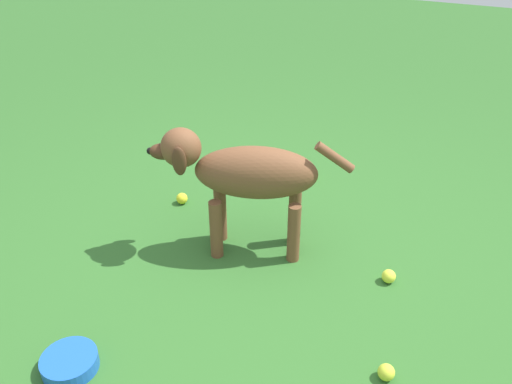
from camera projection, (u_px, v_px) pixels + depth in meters
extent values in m
plane|color=#2D6026|center=(277.00, 286.00, 2.45)|extent=(14.00, 14.00, 0.00)
ellipsoid|color=brown|center=(256.00, 173.00, 2.47)|extent=(0.42, 0.63, 0.26)
cylinder|color=brown|center=(216.00, 229.00, 2.57)|extent=(0.06, 0.06, 0.32)
cylinder|color=brown|center=(220.00, 213.00, 2.70)|extent=(0.06, 0.06, 0.32)
cylinder|color=brown|center=(294.00, 233.00, 2.54)|extent=(0.06, 0.06, 0.32)
cylinder|color=brown|center=(294.00, 216.00, 2.67)|extent=(0.06, 0.06, 0.32)
ellipsoid|color=brown|center=(181.00, 148.00, 2.44)|extent=(0.23, 0.24, 0.19)
ellipsoid|color=#472B19|center=(163.00, 152.00, 2.45)|extent=(0.13, 0.16, 0.08)
sphere|color=black|center=(150.00, 151.00, 2.46)|extent=(0.03, 0.03, 0.03)
ellipsoid|color=#472B19|center=(179.00, 161.00, 2.37)|extent=(0.06, 0.08, 0.14)
ellipsoid|color=#472B19|center=(187.00, 144.00, 2.53)|extent=(0.06, 0.08, 0.14)
cylinder|color=brown|center=(335.00, 157.00, 2.39)|extent=(0.11, 0.20, 0.15)
sphere|color=#D5E03A|center=(389.00, 276.00, 2.46)|extent=(0.07, 0.07, 0.07)
sphere|color=yellow|center=(182.00, 198.00, 3.05)|extent=(0.07, 0.07, 0.07)
sphere|color=#C3D335|center=(311.00, 174.00, 3.30)|extent=(0.07, 0.07, 0.07)
sphere|color=#C8D535|center=(386.00, 372.00, 1.99)|extent=(0.07, 0.07, 0.07)
cylinder|color=blue|center=(70.00, 363.00, 2.03)|extent=(0.22, 0.22, 0.06)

